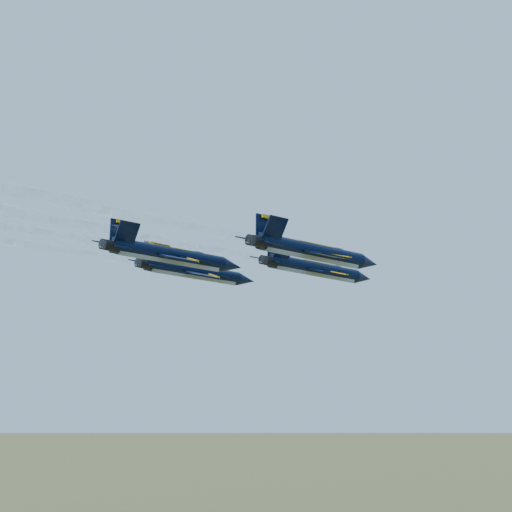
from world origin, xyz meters
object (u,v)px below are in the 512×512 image
Objects in this scene: jet_lead at (317,269)px; jet_left at (196,272)px; jet_slot at (172,256)px; jet_right at (314,252)px.

jet_lead is 1.00× the size of jet_left.
jet_left is 1.00× the size of jet_slot.
jet_slot is (-6.49, -20.17, 0.00)m from jet_lead.
jet_right is 15.95m from jet_slot.
jet_lead is at bearing 91.24° from jet_slot.
jet_left is (-14.32, -6.96, 0.00)m from jet_lead.
jet_right is at bearing 3.50° from jet_left.
jet_left is 1.00× the size of jet_right.
jet_slot is (7.83, -13.21, 0.00)m from jet_left.
jet_right and jet_slot have the same top height.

